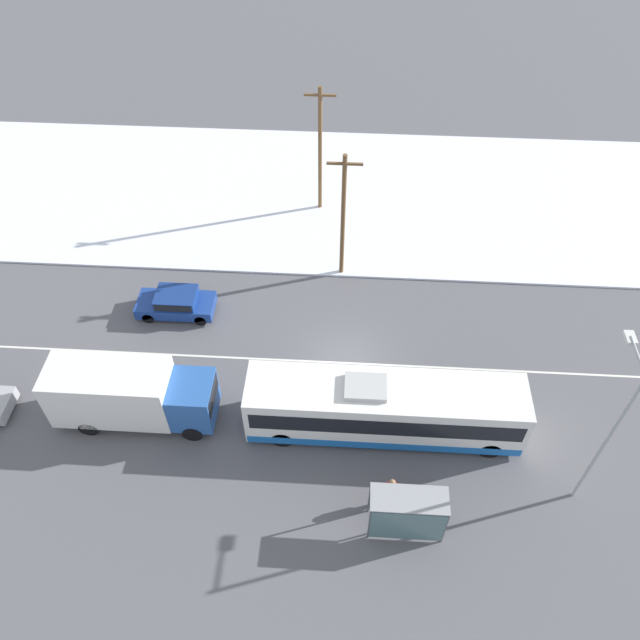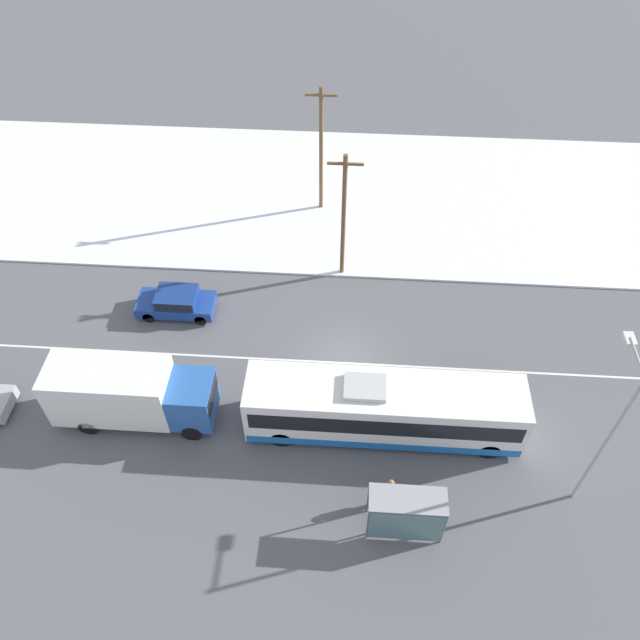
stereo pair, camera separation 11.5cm
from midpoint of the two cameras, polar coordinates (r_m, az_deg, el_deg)
The scene contains 11 objects.
ground_plane at distance 31.32m, azimuth 2.31°, elevation -3.95°, with size 120.00×120.00×0.00m, color #56565B.
snow_lot at distance 41.41m, azimuth 3.08°, elevation 11.25°, with size 80.00×15.25×0.12m.
lane_marking_center at distance 31.32m, azimuth 2.31°, elevation -3.95°, with size 60.00×0.12×0.00m.
city_bus at distance 27.92m, azimuth 5.97°, elevation -8.07°, with size 12.17×2.57×3.18m.
box_truck at distance 29.24m, azimuth -17.00°, elevation -6.40°, with size 7.31×2.30×3.25m.
sedan_car at distance 33.94m, azimuth -12.89°, elevation 1.65°, with size 4.08×1.80×1.40m.
pedestrian_at_stop at distance 26.47m, azimuth 6.54°, elevation -15.14°, with size 0.64×0.28×1.77m.
bus_shelter at distance 25.41m, azimuth 8.07°, elevation -17.18°, with size 3.02×1.20×2.40m.
streetlamp at distance 25.52m, azimuth 25.17°, elevation -8.42°, with size 0.36×2.20×8.27m.
utility_pole_roadside at distance 33.19m, azimuth 2.27°, elevation 9.47°, with size 1.80×0.24×7.76m.
utility_pole_snowlot at distance 38.02m, azimuth 0.19°, elevation 15.34°, with size 1.80×0.24×8.15m.
Camera 2 is at (0.10, -19.58, 24.45)m, focal length 35.00 mm.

